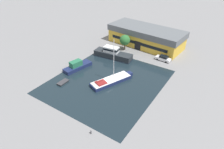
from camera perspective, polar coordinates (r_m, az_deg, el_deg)
ground_plane at (r=53.28m, az=-1.36°, el=-2.00°), size 440.00×440.00×0.00m
water_canal at (r=53.28m, az=-1.36°, el=-2.00°), size 26.89×30.43×0.01m
warehouse_building at (r=74.10m, az=9.64°, el=10.68°), size 27.69×13.28×6.46m
quay_tree_near_building at (r=69.28m, az=3.71°, el=9.79°), size 3.59×3.59×5.38m
parked_car at (r=64.97m, az=14.43°, el=4.54°), size 4.93×2.22×1.71m
sailboat_moored at (r=52.68m, az=-0.16°, el=-1.69°), size 7.23×12.47×11.86m
motor_cruiser at (r=64.65m, az=0.19°, el=5.96°), size 12.90×4.76×3.64m
small_dinghy at (r=54.03m, az=-13.83°, el=-2.20°), size 1.61×3.15×0.48m
cabin_boat at (r=59.34m, az=-9.91°, el=2.42°), size 4.41×9.15×2.67m
mooring_bollard at (r=39.76m, az=-6.03°, el=-16.01°), size 0.28×0.28×0.81m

